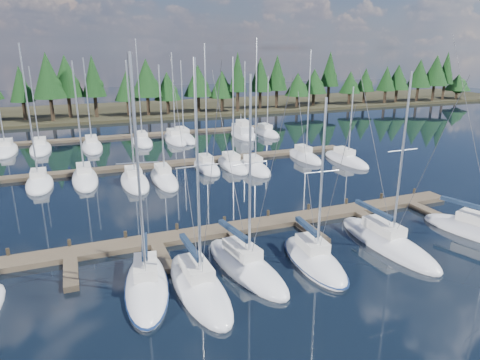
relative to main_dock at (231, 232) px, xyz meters
name	(u,v)px	position (x,y,z in m)	size (l,w,h in m)	color
ground	(190,188)	(0.00, 12.64, -0.20)	(260.00, 260.00, 0.00)	black
far_shore	(121,111)	(0.00, 72.64, 0.10)	(220.00, 30.00, 0.60)	#2E2B19
main_dock	(231,232)	(0.00, 0.00, 0.00)	(44.00, 6.13, 0.90)	brown
back_docks	(155,148)	(0.00, 32.23, 0.00)	(50.00, 21.80, 0.40)	brown
front_sailboat_1	(147,285)	(-7.67, -5.71, 0.09)	(4.08, 9.24, 14.86)	silver
front_sailboat_2	(199,286)	(-4.74, -6.99, 0.09)	(3.02, 9.17, 14.59)	silver
front_sailboat_3	(245,266)	(-1.11, -5.66, 0.08)	(4.09, 9.52, 13.61)	silver
front_sailboat_4	(314,260)	(3.61, -6.61, 0.07)	(3.40, 8.09, 12.18)	silver
front_sailboat_5	(387,242)	(10.16, -6.16, 0.08)	(2.98, 10.30, 13.57)	silver
back_sailboat_rows	(161,154)	(0.06, 27.72, 0.06)	(45.02, 32.64, 16.33)	silver
motor_yacht_right	(243,133)	(15.59, 36.39, 0.29)	(3.53, 9.17, 4.50)	silver
tree_line	(113,83)	(-2.33, 62.86, 7.28)	(185.64, 12.27, 12.94)	black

